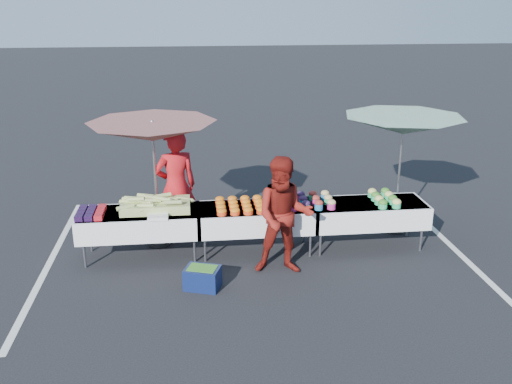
{
  "coord_description": "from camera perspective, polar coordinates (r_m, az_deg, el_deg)",
  "views": [
    {
      "loc": [
        -0.96,
        -8.29,
        3.87
      ],
      "look_at": [
        0.0,
        0.0,
        1.0
      ],
      "focal_mm": 40.0,
      "sensor_mm": 36.0,
      "label": 1
    }
  ],
  "objects": [
    {
      "name": "umbrella_right",
      "position": [
        9.72,
        14.5,
        6.41
      ],
      "size": [
        2.29,
        2.29,
        2.05
      ],
      "rotation": [
        0.0,
        0.0,
        0.16
      ],
      "color": "black",
      "rests_on": "ground"
    },
    {
      "name": "plastic_bags",
      "position": [
        8.59,
        -9.77,
        -2.44
      ],
      "size": [
        0.3,
        0.25,
        0.05
      ],
      "primitive_type": "cube",
      "color": "white",
      "rests_on": "table_left"
    },
    {
      "name": "storage_bin",
      "position": [
        8.07,
        -5.37,
        -8.49
      ],
      "size": [
        0.56,
        0.48,
        0.31
      ],
      "rotation": [
        0.0,
        0.0,
        -0.33
      ],
      "color": "#0D1944",
      "rests_on": "ground"
    },
    {
      "name": "berry_punnets",
      "position": [
        8.93,
        -16.19,
        -2.0
      ],
      "size": [
        0.4,
        0.54,
        0.08
      ],
      "color": "black",
      "rests_on": "table_left"
    },
    {
      "name": "carrot_bowls",
      "position": [
        8.86,
        -1.6,
        -1.3
      ],
      "size": [
        0.75,
        0.69,
        0.11
      ],
      "color": "red",
      "rests_on": "table_center"
    },
    {
      "name": "corn_pile",
      "position": [
        8.89,
        -10.1,
        -1.27
      ],
      "size": [
        1.16,
        0.57,
        0.26
      ],
      "color": "#8DAD59",
      "rests_on": "table_left"
    },
    {
      "name": "stripe_left",
      "position": [
        9.42,
        -19.85,
        -6.48
      ],
      "size": [
        0.1,
        5.0,
        0.0
      ],
      "primitive_type": "cube",
      "color": "silver",
      "rests_on": "ground"
    },
    {
      "name": "table_right",
      "position": [
        9.34,
        11.05,
        -2.01
      ],
      "size": [
        1.86,
        0.81,
        0.75
      ],
      "color": "white",
      "rests_on": "ground"
    },
    {
      "name": "bean_baskets",
      "position": [
        9.33,
        12.68,
        -0.58
      ],
      "size": [
        0.36,
        0.68,
        0.15
      ],
      "color": "#2BAF67",
      "rests_on": "table_right"
    },
    {
      "name": "umbrella_left",
      "position": [
        9.01,
        -10.33,
        5.89
      ],
      "size": [
        2.05,
        2.05,
        2.07
      ],
      "rotation": [
        0.0,
        0.0,
        0.01
      ],
      "color": "black",
      "rests_on": "ground"
    },
    {
      "name": "potato_cups",
      "position": [
        9.0,
        4.75,
        -0.84
      ],
      "size": [
        0.94,
        0.58,
        0.16
      ],
      "color": "teal",
      "rests_on": "table_right"
    },
    {
      "name": "table_center",
      "position": [
        8.97,
        0.0,
        -2.52
      ],
      "size": [
        1.86,
        0.81,
        0.75
      ],
      "color": "white",
      "rests_on": "ground"
    },
    {
      "name": "table_left",
      "position": [
        8.96,
        -11.53,
        -2.95
      ],
      "size": [
        1.86,
        0.81,
        0.75
      ],
      "color": "white",
      "rests_on": "ground"
    },
    {
      "name": "ground",
      "position": [
        9.2,
        0.0,
        -5.9
      ],
      "size": [
        80.0,
        80.0,
        0.0
      ],
      "primitive_type": "plane",
      "color": "black"
    },
    {
      "name": "vendor",
      "position": [
        9.35,
        -8.01,
        0.55
      ],
      "size": [
        0.79,
        0.62,
        1.89
      ],
      "primitive_type": "imported",
      "rotation": [
        0.0,
        0.0,
        3.42
      ],
      "color": "red",
      "rests_on": "ground"
    },
    {
      "name": "customer",
      "position": [
        8.21,
        2.84,
        -2.41
      ],
      "size": [
        0.94,
        0.77,
        1.76
      ],
      "primitive_type": "imported",
      "rotation": [
        0.0,
        0.0,
        -0.14
      ],
      "color": "maroon",
      "rests_on": "ground"
    },
    {
      "name": "stripe_right",
      "position": [
        10.05,
        18.5,
        -4.7
      ],
      "size": [
        0.1,
        5.0,
        0.0
      ],
      "primitive_type": "cube",
      "color": "silver",
      "rests_on": "ground"
    }
  ]
}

